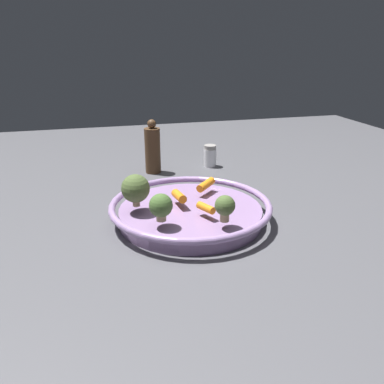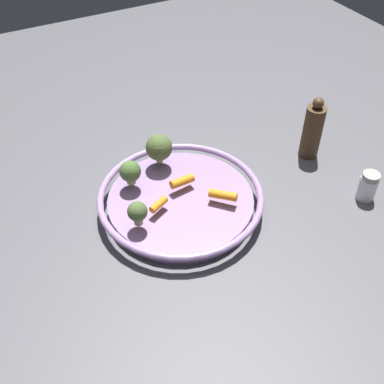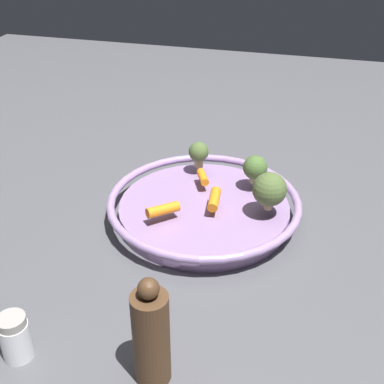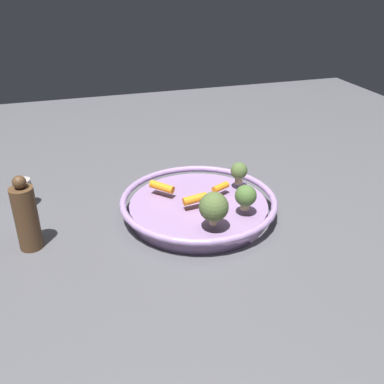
% 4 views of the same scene
% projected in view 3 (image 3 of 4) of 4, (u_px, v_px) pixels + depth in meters
% --- Properties ---
extents(ground_plane, '(2.15, 2.15, 0.00)m').
position_uv_depth(ground_plane, '(204.00, 219.00, 0.97)').
color(ground_plane, '#4C4C51').
extents(serving_bowl, '(0.35, 0.35, 0.05)m').
position_uv_depth(serving_bowl, '(204.00, 208.00, 0.96)').
color(serving_bowl, '#8E709E').
rests_on(serving_bowl, ground_plane).
extents(baby_carrot_back, '(0.06, 0.02, 0.02)m').
position_uv_depth(baby_carrot_back, '(214.00, 199.00, 0.92)').
color(baby_carrot_back, orange).
rests_on(baby_carrot_back, serving_bowl).
extents(baby_carrot_left, '(0.05, 0.06, 0.02)m').
position_uv_depth(baby_carrot_left, '(163.00, 210.00, 0.89)').
color(baby_carrot_left, orange).
rests_on(baby_carrot_left, serving_bowl).
extents(baby_carrot_right, '(0.05, 0.03, 0.02)m').
position_uv_depth(baby_carrot_right, '(203.00, 177.00, 0.99)').
color(baby_carrot_right, orange).
rests_on(baby_carrot_right, serving_bowl).
extents(broccoli_floret_small, '(0.04, 0.04, 0.05)m').
position_uv_depth(broccoli_floret_small, '(199.00, 153.00, 1.03)').
color(broccoli_floret_small, tan).
rests_on(broccoli_floret_small, serving_bowl).
extents(broccoli_floret_edge, '(0.05, 0.05, 0.05)m').
position_uv_depth(broccoli_floret_edge, '(255.00, 168.00, 0.98)').
color(broccoli_floret_edge, tan).
rests_on(broccoli_floret_edge, serving_bowl).
extents(broccoli_floret_large, '(0.06, 0.06, 0.07)m').
position_uv_depth(broccoli_floret_large, '(269.00, 190.00, 0.89)').
color(broccoli_floret_large, tan).
rests_on(broccoli_floret_large, serving_bowl).
extents(salt_shaker, '(0.04, 0.04, 0.07)m').
position_uv_depth(salt_shaker, '(15.00, 337.00, 0.68)').
color(salt_shaker, white).
rests_on(salt_shaker, ground_plane).
extents(pepper_mill, '(0.05, 0.05, 0.16)m').
position_uv_depth(pepper_mill, '(151.00, 336.00, 0.63)').
color(pepper_mill, '#4C331E').
rests_on(pepper_mill, ground_plane).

